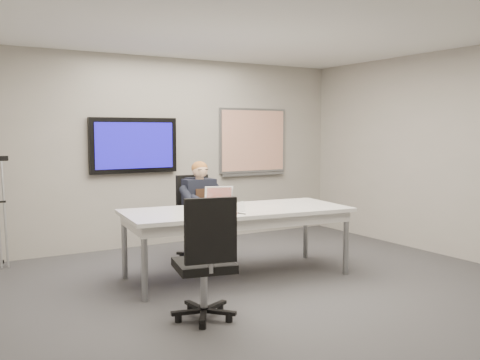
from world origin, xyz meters
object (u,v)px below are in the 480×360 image
seated_person (205,223)px  office_chair_far (197,233)px  office_chair_near (205,282)px  conference_table (237,217)px  laptop (222,202)px

seated_person → office_chair_far: bearing=90.7°
office_chair_far → office_chair_near: size_ratio=0.98×
conference_table → office_chair_near: bearing=-125.1°
office_chair_near → laptop: office_chair_near is taller
seated_person → laptop: (-0.03, -0.52, 0.33)m
conference_table → office_chair_near: 1.55m
seated_person → laptop: seated_person is taller
conference_table → office_chair_near: size_ratio=2.37×
laptop → office_chair_far: bearing=107.3°
office_chair_near → seated_person: 2.12m
conference_table → seated_person: 0.77m
office_chair_far → office_chair_near: (-0.97, -2.13, 0.01)m
conference_table → laptop: (-0.06, 0.23, 0.15)m
conference_table → office_chair_near: (-0.99, -1.13, -0.36)m
office_chair_near → laptop: size_ratio=2.71×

